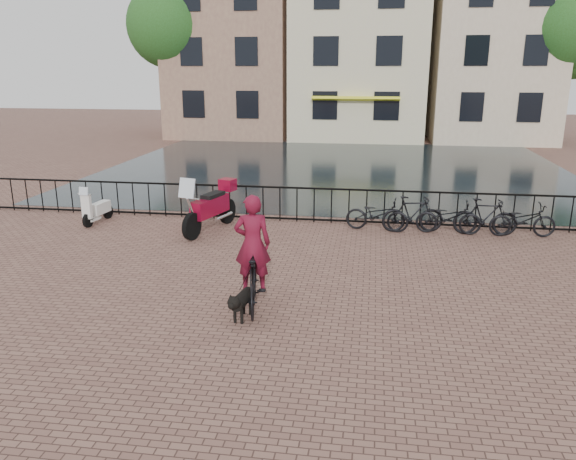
# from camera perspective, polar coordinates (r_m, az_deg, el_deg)

# --- Properties ---
(ground) EXTENTS (100.00, 100.00, 0.00)m
(ground) POSITION_cam_1_polar(r_m,az_deg,el_deg) (8.95, -2.97, -12.79)
(ground) COLOR brown
(ground) RESTS_ON ground
(canal_water) EXTENTS (20.00, 20.00, 0.00)m
(canal_water) POSITION_cam_1_polar(r_m,az_deg,el_deg) (25.38, 4.90, 6.33)
(canal_water) COLOR black
(canal_water) RESTS_ON ground
(railing) EXTENTS (20.00, 0.05, 1.02)m
(railing) POSITION_cam_1_polar(r_m,az_deg,el_deg) (16.20, 2.67, 2.53)
(railing) COLOR black
(railing) RESTS_ON ground
(canal_house_left) EXTENTS (7.50, 9.00, 12.80)m
(canal_house_left) POSITION_cam_1_polar(r_m,az_deg,el_deg) (38.80, -5.24, 19.22)
(canal_house_left) COLOR #82594C
(canal_house_left) RESTS_ON ground
(canal_house_mid) EXTENTS (8.00, 9.50, 11.80)m
(canal_house_mid) POSITION_cam_1_polar(r_m,az_deg,el_deg) (37.70, 7.33, 18.48)
(canal_house_mid) COLOR beige
(canal_house_mid) RESTS_ON ground
(canal_house_right) EXTENTS (7.00, 9.00, 13.30)m
(canal_house_right) POSITION_cam_1_polar(r_m,az_deg,el_deg) (38.35, 20.08, 18.77)
(canal_house_right) COLOR #C5AE92
(canal_house_right) RESTS_ON ground
(tree_far_left) EXTENTS (5.04, 5.04, 9.27)m
(tree_far_left) POSITION_cam_1_polar(r_m,az_deg,el_deg) (36.96, -12.04, 19.61)
(tree_far_left) COLOR black
(tree_far_left) RESTS_ON ground
(tree_far_right) EXTENTS (4.76, 4.76, 8.76)m
(tree_far_right) POSITION_cam_1_polar(r_m,az_deg,el_deg) (36.23, 26.66, 17.79)
(tree_far_right) COLOR black
(tree_far_right) RESTS_ON ground
(cyclist) EXTENTS (0.88, 1.92, 2.54)m
(cyclist) POSITION_cam_1_polar(r_m,az_deg,el_deg) (10.27, -3.59, -2.98)
(cyclist) COLOR black
(cyclist) RESTS_ON ground
(dog) EXTENTS (0.43, 0.92, 0.59)m
(dog) POSITION_cam_1_polar(r_m,az_deg,el_deg) (10.10, -4.65, -7.41)
(dog) COLOR black
(dog) RESTS_ON ground
(motorcycle) EXTENTS (1.20, 2.41, 1.68)m
(motorcycle) POSITION_cam_1_polar(r_m,az_deg,el_deg) (15.37, -7.95, 2.92)
(motorcycle) COLOR maroon
(motorcycle) RESTS_ON ground
(scooter) EXTENTS (0.51, 1.31, 1.19)m
(scooter) POSITION_cam_1_polar(r_m,az_deg,el_deg) (17.02, -18.84, 2.64)
(scooter) COLOR white
(scooter) RESTS_ON ground
(parked_bike_0) EXTENTS (1.78, 0.83, 0.90)m
(parked_bike_0) POSITION_cam_1_polar(r_m,az_deg,el_deg) (15.55, 9.04, 1.55)
(parked_bike_0) COLOR black
(parked_bike_0) RESTS_ON ground
(parked_bike_1) EXTENTS (1.72, 0.74, 1.00)m
(parked_bike_1) POSITION_cam_1_polar(r_m,az_deg,el_deg) (15.58, 12.54, 1.57)
(parked_bike_1) COLOR black
(parked_bike_1) RESTS_ON ground
(parked_bike_2) EXTENTS (1.74, 0.67, 0.90)m
(parked_bike_2) POSITION_cam_1_polar(r_m,az_deg,el_deg) (15.69, 15.99, 1.25)
(parked_bike_2) COLOR black
(parked_bike_2) RESTS_ON ground
(parked_bike_3) EXTENTS (1.67, 0.49, 1.00)m
(parked_bike_3) POSITION_cam_1_polar(r_m,az_deg,el_deg) (15.83, 19.41, 1.26)
(parked_bike_3) COLOR black
(parked_bike_3) RESTS_ON ground
(parked_bike_4) EXTENTS (1.75, 0.72, 0.90)m
(parked_bike_4) POSITION_cam_1_polar(r_m,az_deg,el_deg) (16.05, 22.72, 0.93)
(parked_bike_4) COLOR black
(parked_bike_4) RESTS_ON ground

